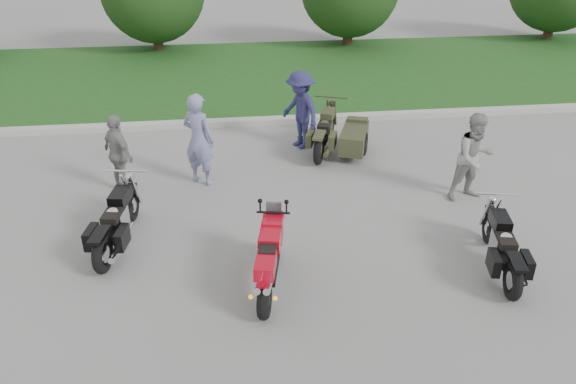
{
  "coord_description": "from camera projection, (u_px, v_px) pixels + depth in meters",
  "views": [
    {
      "loc": [
        -0.75,
        -7.4,
        5.23
      ],
      "look_at": [
        0.23,
        0.79,
        0.8
      ],
      "focal_mm": 35.0,
      "sensor_mm": 36.0,
      "label": 1
    }
  ],
  "objects": [
    {
      "name": "cruiser_left",
      "position": [
        116.0,
        224.0,
        9.16
      ],
      "size": [
        0.51,
        2.16,
        0.84
      ],
      "rotation": [
        0.0,
        0.0,
        -0.16
      ],
      "color": "black",
      "rests_on": "ground"
    },
    {
      "name": "person_stripe",
      "position": [
        199.0,
        139.0,
        10.99
      ],
      "size": [
        0.82,
        0.75,
        1.88
      ],
      "primitive_type": "imported",
      "rotation": [
        0.0,
        0.0,
        2.55
      ],
      "color": "#7D80AB",
      "rests_on": "ground"
    },
    {
      "name": "sportbike_red",
      "position": [
        269.0,
        259.0,
        8.12
      ],
      "size": [
        0.58,
        1.87,
        0.89
      ],
      "rotation": [
        0.0,
        0.0,
        -0.2
      ],
      "color": "black",
      "rests_on": "ground"
    },
    {
      "name": "curb",
      "position": [
        255.0,
        121.0,
        14.24
      ],
      "size": [
        60.0,
        0.3,
        0.15
      ],
      "primitive_type": "cube",
      "color": "#B1AFA7",
      "rests_on": "ground"
    },
    {
      "name": "grass_strip",
      "position": [
        246.0,
        75.0,
        17.87
      ],
      "size": [
        60.0,
        8.0,
        0.14
      ],
      "primitive_type": "cube",
      "color": "#2B6221",
      "rests_on": "ground"
    },
    {
      "name": "person_back",
      "position": [
        119.0,
        154.0,
        10.78
      ],
      "size": [
        0.87,
        0.95,
        1.56
      ],
      "primitive_type": "imported",
      "rotation": [
        0.0,
        0.0,
        2.25
      ],
      "color": "gray",
      "rests_on": "ground"
    },
    {
      "name": "cruiser_right",
      "position": [
        503.0,
        249.0,
        8.57
      ],
      "size": [
        0.55,
        2.04,
        0.79
      ],
      "rotation": [
        0.0,
        0.0,
        -0.2
      ],
      "color": "black",
      "rests_on": "ground"
    },
    {
      "name": "cruiser_sidecar",
      "position": [
        342.0,
        136.0,
        12.53
      ],
      "size": [
        1.51,
        2.11,
        0.85
      ],
      "rotation": [
        0.0,
        0.0,
        -0.35
      ],
      "color": "black",
      "rests_on": "ground"
    },
    {
      "name": "person_denim",
      "position": [
        300.0,
        110.0,
        12.61
      ],
      "size": [
        1.14,
        1.32,
        1.78
      ],
      "primitive_type": "imported",
      "rotation": [
        0.0,
        0.0,
        -1.06
      ],
      "color": "navy",
      "rests_on": "ground"
    },
    {
      "name": "ground",
      "position": [
        280.0,
        260.0,
        9.02
      ],
      "size": [
        80.0,
        80.0,
        0.0
      ],
      "primitive_type": "plane",
      "color": "gray",
      "rests_on": "ground"
    },
    {
      "name": "person_grey",
      "position": [
        475.0,
        157.0,
        10.45
      ],
      "size": [
        0.94,
        0.79,
        1.7
      ],
      "primitive_type": "imported",
      "rotation": [
        0.0,
        0.0,
        0.2
      ],
      "color": "#989792",
      "rests_on": "ground"
    }
  ]
}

